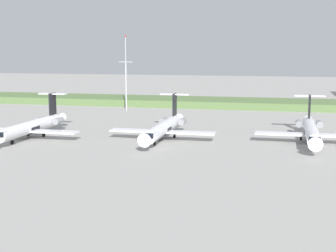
{
  "coord_description": "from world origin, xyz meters",
  "views": [
    {
      "loc": [
        23.83,
        -90.16,
        19.07
      ],
      "look_at": [
        0.0,
        10.36,
        3.0
      ],
      "focal_mm": 52.18,
      "sensor_mm": 36.0,
      "label": 1
    }
  ],
  "objects_px": {
    "regional_jet_second": "(31,126)",
    "antenna_mast": "(126,80)",
    "regional_jet_fourth": "(311,130)",
    "regional_jet_third": "(164,127)"
  },
  "relations": [
    {
      "from": "regional_jet_fourth",
      "to": "antenna_mast",
      "type": "xyz_separation_m",
      "value": [
        -54.77,
        43.4,
        7.26
      ]
    },
    {
      "from": "regional_jet_third",
      "to": "regional_jet_fourth",
      "type": "bearing_deg",
      "value": 6.0
    },
    {
      "from": "regional_jet_second",
      "to": "antenna_mast",
      "type": "distance_m",
      "value": 52.85
    },
    {
      "from": "regional_jet_second",
      "to": "regional_jet_third",
      "type": "height_order",
      "value": "same"
    },
    {
      "from": "regional_jet_second",
      "to": "regional_jet_fourth",
      "type": "distance_m",
      "value": 60.12
    },
    {
      "from": "regional_jet_second",
      "to": "regional_jet_third",
      "type": "relative_size",
      "value": 1.0
    },
    {
      "from": "regional_jet_fourth",
      "to": "antenna_mast",
      "type": "distance_m",
      "value": 70.25
    },
    {
      "from": "regional_jet_fourth",
      "to": "antenna_mast",
      "type": "bearing_deg",
      "value": 141.61
    },
    {
      "from": "regional_jet_third",
      "to": "regional_jet_fourth",
      "type": "xyz_separation_m",
      "value": [
        30.83,
        3.24,
        0.0
      ]
    },
    {
      "from": "regional_jet_fourth",
      "to": "antenna_mast",
      "type": "relative_size",
      "value": 1.31
    }
  ]
}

